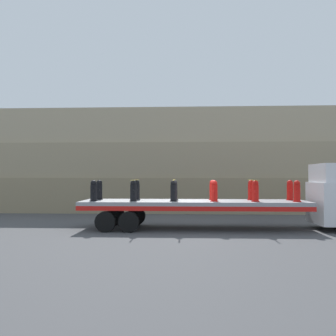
% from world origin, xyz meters
% --- Properties ---
extents(ground_plane, '(120.00, 120.00, 0.00)m').
position_xyz_m(ground_plane, '(0.00, 0.00, 0.00)').
color(ground_plane, '#474749').
extents(rock_cliff, '(60.00, 3.30, 6.90)m').
position_xyz_m(rock_cliff, '(0.00, 8.19, 3.45)').
color(rock_cliff, gray).
rests_on(rock_cliff, ground_plane).
extents(flatbed_trailer, '(10.21, 2.63, 1.29)m').
position_xyz_m(flatbed_trailer, '(-0.56, 0.00, 1.07)').
color(flatbed_trailer, gray).
rests_on(flatbed_trailer, ground_plane).
extents(fire_hydrant_black_near_0, '(0.36, 0.53, 0.94)m').
position_xyz_m(fire_hydrant_black_near_0, '(-4.50, -0.56, 1.75)').
color(fire_hydrant_black_near_0, black).
rests_on(fire_hydrant_black_near_0, flatbed_trailer).
extents(fire_hydrant_black_far_0, '(0.36, 0.53, 0.94)m').
position_xyz_m(fire_hydrant_black_far_0, '(-4.50, 0.56, 1.75)').
color(fire_hydrant_black_far_0, black).
rests_on(fire_hydrant_black_far_0, flatbed_trailer).
extents(fire_hydrant_black_near_1, '(0.36, 0.53, 0.94)m').
position_xyz_m(fire_hydrant_black_near_1, '(-2.70, -0.56, 1.75)').
color(fire_hydrant_black_near_1, black).
rests_on(fire_hydrant_black_near_1, flatbed_trailer).
extents(fire_hydrant_black_far_1, '(0.36, 0.53, 0.94)m').
position_xyz_m(fire_hydrant_black_far_1, '(-2.70, 0.56, 1.75)').
color(fire_hydrant_black_far_1, black).
rests_on(fire_hydrant_black_far_1, flatbed_trailer).
extents(fire_hydrant_black_near_2, '(0.36, 0.53, 0.94)m').
position_xyz_m(fire_hydrant_black_near_2, '(-0.90, -0.56, 1.75)').
color(fire_hydrant_black_near_2, black).
rests_on(fire_hydrant_black_near_2, flatbed_trailer).
extents(fire_hydrant_black_far_2, '(0.36, 0.53, 0.94)m').
position_xyz_m(fire_hydrant_black_far_2, '(-0.90, 0.56, 1.75)').
color(fire_hydrant_black_far_2, black).
rests_on(fire_hydrant_black_far_2, flatbed_trailer).
extents(fire_hydrant_red_near_3, '(0.36, 0.53, 0.94)m').
position_xyz_m(fire_hydrant_red_near_3, '(0.90, -0.56, 1.75)').
color(fire_hydrant_red_near_3, red).
rests_on(fire_hydrant_red_near_3, flatbed_trailer).
extents(fire_hydrant_red_far_3, '(0.36, 0.53, 0.94)m').
position_xyz_m(fire_hydrant_red_far_3, '(0.90, 0.56, 1.75)').
color(fire_hydrant_red_far_3, red).
rests_on(fire_hydrant_red_far_3, flatbed_trailer).
extents(fire_hydrant_red_near_4, '(0.36, 0.53, 0.94)m').
position_xyz_m(fire_hydrant_red_near_4, '(2.70, -0.56, 1.75)').
color(fire_hydrant_red_near_4, red).
rests_on(fire_hydrant_red_near_4, flatbed_trailer).
extents(fire_hydrant_red_far_4, '(0.36, 0.53, 0.94)m').
position_xyz_m(fire_hydrant_red_far_4, '(2.70, 0.56, 1.75)').
color(fire_hydrant_red_far_4, red).
rests_on(fire_hydrant_red_far_4, flatbed_trailer).
extents(fire_hydrant_red_near_5, '(0.36, 0.53, 0.94)m').
position_xyz_m(fire_hydrant_red_near_5, '(4.50, -0.56, 1.75)').
color(fire_hydrant_red_near_5, red).
rests_on(fire_hydrant_red_near_5, flatbed_trailer).
extents(fire_hydrant_red_far_5, '(0.36, 0.53, 0.94)m').
position_xyz_m(fire_hydrant_red_far_5, '(4.50, 0.56, 1.75)').
color(fire_hydrant_red_far_5, red).
rests_on(fire_hydrant_red_far_5, flatbed_trailer).
extents(cargo_strap_rear, '(0.05, 2.73, 0.01)m').
position_xyz_m(cargo_strap_rear, '(-2.70, 0.00, 2.24)').
color(cargo_strap_rear, yellow).
rests_on(cargo_strap_rear, fire_hydrant_black_near_1).
extents(cargo_strap_middle, '(0.05, 2.73, 0.01)m').
position_xyz_m(cargo_strap_middle, '(-0.90, 0.00, 2.24)').
color(cargo_strap_middle, yellow).
rests_on(cargo_strap_middle, fire_hydrant_black_near_2).
extents(cargo_strap_front, '(0.05, 2.73, 0.01)m').
position_xyz_m(cargo_strap_front, '(2.70, 0.00, 2.24)').
color(cargo_strap_front, yellow).
rests_on(cargo_strap_front, fire_hydrant_red_near_4).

